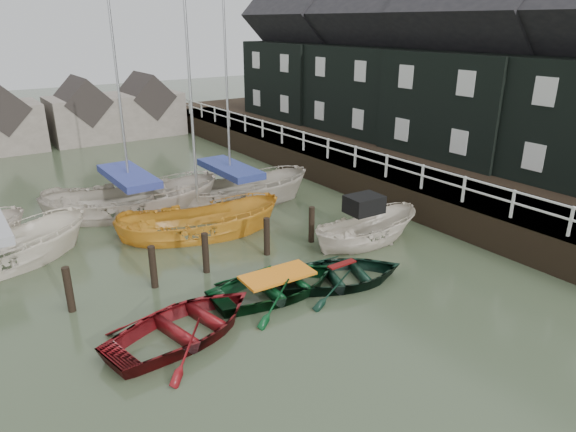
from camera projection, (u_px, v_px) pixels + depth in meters
ground at (287, 299)px, 15.48m from camera, size 120.00×120.00×0.00m
pier at (325, 161)px, 27.96m from camera, size 3.04×32.00×2.70m
land_strip at (396, 159)px, 31.17m from camera, size 14.00×38.00×1.50m
quay_houses at (421, 63)px, 28.12m from camera, size 6.52×28.14×10.01m
mooring_pilings at (208, 258)px, 17.01m from camera, size 13.72×0.22×1.80m
far_sheds at (81, 114)px, 35.18m from camera, size 14.00×4.08×4.39m
rowboat_red at (187, 336)px, 13.66m from camera, size 4.98×4.00×0.92m
rowboat_green at (278, 294)px, 15.77m from camera, size 4.43×3.27×0.89m
rowboat_dkgreen at (341, 283)px, 16.44m from camera, size 4.90×4.15×0.86m
motorboat at (366, 241)px, 19.33m from camera, size 4.64×1.96×2.71m
sailboat_b at (133, 212)px, 22.32m from camera, size 7.93×5.10×11.34m
sailboat_c at (200, 234)px, 20.18m from camera, size 6.79×4.25×10.68m
sailboat_d at (231, 201)px, 23.66m from camera, size 7.55×5.12×12.57m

